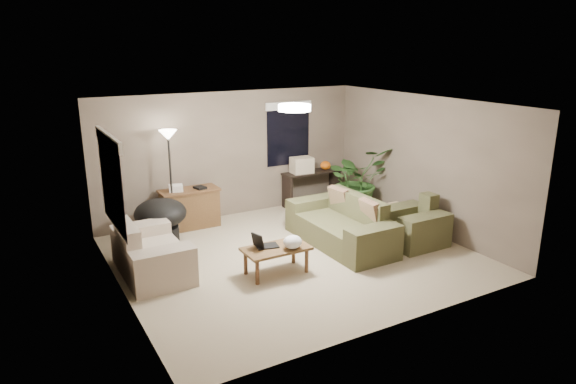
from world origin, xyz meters
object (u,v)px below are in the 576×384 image
main_sofa (342,228)px  desk (190,208)px  console_table (312,185)px  papasan_chair (161,218)px  loveseat (150,255)px  coffee_table (276,251)px  houseplant (356,187)px  armchair (412,227)px  floor_lamp (169,147)px  cat_scratching_post (395,218)px

main_sofa → desk: size_ratio=2.00×
console_table → papasan_chair: papasan_chair is taller
main_sofa → loveseat: (-3.24, 0.44, 0.00)m
loveseat → coffee_table: bearing=-29.4°
desk → papasan_chair: bearing=-143.4°
houseplant → armchair: bearing=-95.2°
coffee_table → main_sofa: bearing=17.6°
armchair → floor_lamp: 4.53m
desk → papasan_chair: size_ratio=0.97×
floor_lamp → armchair: bearing=-37.1°
coffee_table → cat_scratching_post: size_ratio=2.00×
main_sofa → papasan_chair: size_ratio=1.93×
console_table → desk: bearing=-178.7°
loveseat → coffee_table: loveseat is taller
desk → console_table: (2.76, 0.06, 0.06)m
houseplant → cat_scratching_post: size_ratio=2.78×
main_sofa → cat_scratching_post: (1.31, 0.12, -0.08)m
desk → console_table: 2.76m
armchair → coffee_table: 2.66m
main_sofa → floor_lamp: (-2.38, 2.04, 1.30)m
cat_scratching_post → houseplant: bearing=92.6°
armchair → console_table: (-0.36, 2.75, 0.14)m
armchair → papasan_chair: armchair is taller
console_table → papasan_chair: 3.51m
main_sofa → coffee_table: bearing=-162.4°
papasan_chair → cat_scratching_post: papasan_chair is taller
armchair → console_table: armchair is taller
armchair → cat_scratching_post: (0.22, 0.70, -0.08)m
papasan_chair → coffee_table: bearing=-60.9°
loveseat → armchair: size_ratio=1.60×
desk → houseplant: size_ratio=0.79×
armchair → houseplant: size_ratio=0.72×
loveseat → houseplant: 4.58m
floor_lamp → console_table: bearing=2.4°
papasan_chair → houseplant: (3.99, -0.31, 0.08)m
loveseat → floor_lamp: bearing=61.6°
loveseat → desk: (1.22, 1.67, 0.08)m
loveseat → desk: size_ratio=1.45×
loveseat → cat_scratching_post: loveseat is taller
desk → houseplant: houseplant is taller
floor_lamp → houseplant: bearing=-11.9°
armchair → floor_lamp: bearing=142.9°
coffee_table → console_table: console_table is taller
papasan_chair → console_table: bearing=9.6°
console_table → coffee_table: bearing=-130.8°
coffee_table → houseplant: (2.83, 1.78, 0.18)m
loveseat → houseplant: bearing=10.5°
console_table → cat_scratching_post: bearing=-74.2°
papasan_chair → floor_lamp: size_ratio=0.60×
floor_lamp → loveseat: bearing=-118.4°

